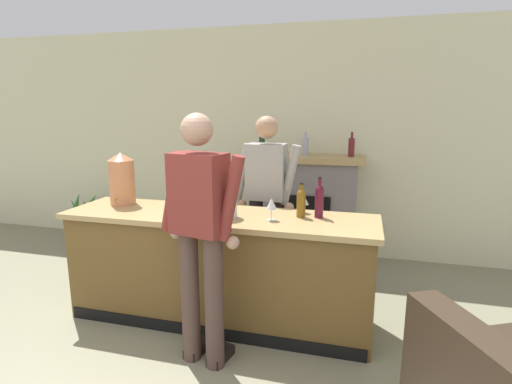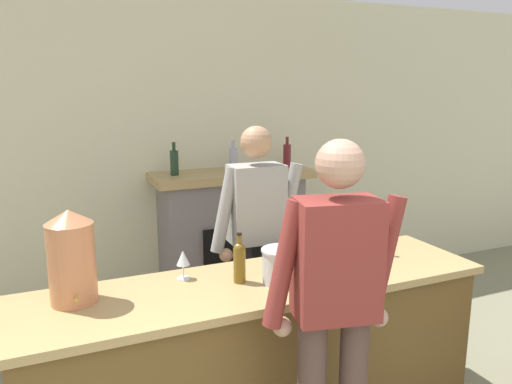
# 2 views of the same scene
# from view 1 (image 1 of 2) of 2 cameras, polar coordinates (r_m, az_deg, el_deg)

# --- Properties ---
(wall_back_panel) EXTENTS (12.00, 0.07, 2.75)m
(wall_back_panel) POSITION_cam_1_polar(r_m,az_deg,el_deg) (5.04, 0.44, 7.23)
(wall_back_panel) COLOR beige
(wall_back_panel) RESTS_ON ground_plane
(bar_counter) EXTENTS (2.58, 0.67, 0.94)m
(bar_counter) POSITION_cam_1_polar(r_m,az_deg,el_deg) (3.43, -5.33, -10.71)
(bar_counter) COLOR brown
(bar_counter) RESTS_ON ground_plane
(fireplace_stone) EXTENTS (1.39, 0.52, 1.52)m
(fireplace_stone) POSITION_cam_1_polar(r_m,az_deg,el_deg) (4.78, 6.72, -2.07)
(fireplace_stone) COLOR gray
(fireplace_stone) RESTS_ON ground_plane
(potted_plant_corner) EXTENTS (0.40, 0.38, 0.68)m
(potted_plant_corner) POSITION_cam_1_polar(r_m,az_deg,el_deg) (5.88, -23.42, -3.88)
(potted_plant_corner) COLOR #554344
(potted_plant_corner) RESTS_ON ground_plane
(person_customer) EXTENTS (0.65, 0.36, 1.76)m
(person_customer) POSITION_cam_1_polar(r_m,az_deg,el_deg) (2.71, -7.96, -5.62)
(person_customer) COLOR #503A33
(person_customer) RESTS_ON ground_plane
(person_bartender) EXTENTS (0.66, 0.31, 1.72)m
(person_bartender) POSITION_cam_1_polar(r_m,az_deg,el_deg) (3.79, 1.46, -0.85)
(person_bartender) COLOR #262427
(person_bartender) RESTS_ON ground_plane
(copper_dispenser) EXTENTS (0.23, 0.27, 0.46)m
(copper_dispenser) POSITION_cam_1_polar(r_m,az_deg,el_deg) (3.75, -18.62, 1.82)
(copper_dispenser) COLOR #C3794E
(copper_dispenser) RESTS_ON bar_counter
(ice_bucket_steel) EXTENTS (0.21, 0.21, 0.19)m
(ice_bucket_steel) POSITION_cam_1_polar(r_m,az_deg,el_deg) (3.16, -4.54, -1.97)
(ice_bucket_steel) COLOR silver
(ice_bucket_steel) RESTS_ON bar_counter
(wine_bottle_rose_blush) EXTENTS (0.07, 0.07, 0.28)m
(wine_bottle_rose_blush) POSITION_cam_1_polar(r_m,az_deg,el_deg) (3.31, -7.28, -0.89)
(wine_bottle_rose_blush) COLOR brown
(wine_bottle_rose_blush) RESTS_ON bar_counter
(wine_bottle_cabernet_heavy) EXTENTS (0.07, 0.07, 0.28)m
(wine_bottle_cabernet_heavy) POSITION_cam_1_polar(r_m,az_deg,el_deg) (3.17, 6.46, -1.39)
(wine_bottle_cabernet_heavy) COLOR brown
(wine_bottle_cabernet_heavy) RESTS_ON bar_counter
(wine_bottle_merlot_tall) EXTENTS (0.07, 0.07, 0.33)m
(wine_bottle_merlot_tall) POSITION_cam_1_polar(r_m,az_deg,el_deg) (3.18, 9.03, -1.07)
(wine_bottle_merlot_tall) COLOR #4E1225
(wine_bottle_merlot_tall) RESTS_ON bar_counter
(wine_glass_near_bucket) EXTENTS (0.08, 0.08, 0.18)m
(wine_glass_near_bucket) POSITION_cam_1_polar(r_m,az_deg,el_deg) (3.06, 2.22, -1.77)
(wine_glass_near_bucket) COLOR silver
(wine_glass_near_bucket) RESTS_ON bar_counter
(wine_glass_by_dispenser) EXTENTS (0.07, 0.07, 0.16)m
(wine_glass_by_dispenser) POSITION_cam_1_polar(r_m,az_deg,el_deg) (3.56, -10.20, -0.23)
(wine_glass_by_dispenser) COLOR silver
(wine_glass_by_dispenser) RESTS_ON bar_counter
(wine_glass_mid_counter) EXTENTS (0.09, 0.09, 0.16)m
(wine_glass_mid_counter) POSITION_cam_1_polar(r_m,az_deg,el_deg) (3.29, 6.79, -1.14)
(wine_glass_mid_counter) COLOR silver
(wine_glass_mid_counter) RESTS_ON bar_counter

